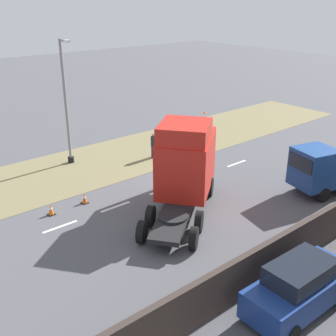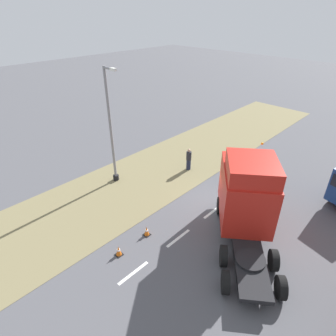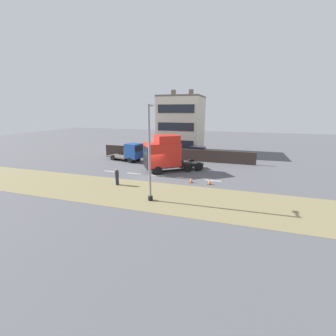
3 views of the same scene
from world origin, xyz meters
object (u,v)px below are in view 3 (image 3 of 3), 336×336
(pedestrian, at_px, (117,177))
(traffic_cone_lead, at_px, (209,182))
(traffic_cone_trailing, at_px, (191,180))
(parked_car, at_px, (197,153))
(lorry_cab, at_px, (164,153))
(flatbed_truck, at_px, (131,152))
(lamp_post, at_px, (150,159))

(pedestrian, bearing_deg, traffic_cone_lead, -71.39)
(pedestrian, bearing_deg, traffic_cone_trailing, -67.03)
(parked_car, bearing_deg, pedestrian, 161.92)
(lorry_cab, relative_size, parked_car, 1.59)
(flatbed_truck, bearing_deg, parked_car, 132.61)
(lamp_post, distance_m, traffic_cone_trailing, 7.04)
(flatbed_truck, height_order, pedestrian, flatbed_truck)
(parked_car, relative_size, traffic_cone_trailing, 7.85)
(lorry_cab, xyz_separation_m, pedestrian, (-6.47, 2.98, -1.44))
(lamp_post, bearing_deg, traffic_cone_trailing, -21.69)
(parked_car, bearing_deg, flatbed_truck, 119.65)
(lorry_cab, distance_m, lamp_post, 9.50)
(pedestrian, xyz_separation_m, traffic_cone_trailing, (3.01, -7.11, -0.57))
(traffic_cone_lead, xyz_separation_m, traffic_cone_trailing, (-0.04, 1.96, 0.00))
(parked_car, xyz_separation_m, pedestrian, (-15.18, 5.46, -0.11))
(lorry_cab, xyz_separation_m, flatbed_truck, (3.93, 6.52, -0.86))
(flatbed_truck, bearing_deg, lorry_cab, 73.58)
(flatbed_truck, relative_size, pedestrian, 3.54)
(lamp_post, xyz_separation_m, traffic_cone_lead, (5.81, -4.25, -3.33))
(flatbed_truck, xyz_separation_m, traffic_cone_trailing, (-7.39, -10.65, -1.15))
(parked_car, xyz_separation_m, traffic_cone_lead, (-12.12, -3.61, -0.68))
(lamp_post, bearing_deg, pedestrian, 60.23)
(parked_car, distance_m, lamp_post, 18.14)
(lorry_cab, xyz_separation_m, parked_car, (8.70, -2.48, -1.34))
(lorry_cab, height_order, parked_car, lorry_cab)
(lorry_cab, relative_size, pedestrian, 4.16)
(parked_car, relative_size, traffic_cone_lead, 7.85)
(pedestrian, height_order, traffic_cone_lead, pedestrian)
(parked_car, distance_m, traffic_cone_lead, 12.67)
(flatbed_truck, relative_size, traffic_cone_lead, 10.65)
(parked_car, height_order, lamp_post, lamp_post)
(lorry_cab, height_order, flatbed_truck, lorry_cab)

